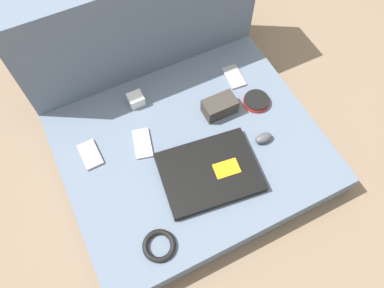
% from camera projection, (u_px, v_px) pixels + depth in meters
% --- Properties ---
extents(ground_plane, '(8.00, 8.00, 0.00)m').
position_uv_depth(ground_plane, '(192.00, 159.00, 1.50)').
color(ground_plane, '#7A6651').
extents(couch_seat, '(0.96, 0.78, 0.11)m').
position_uv_depth(couch_seat, '(192.00, 153.00, 1.45)').
color(couch_seat, slate).
rests_on(couch_seat, ground_plane).
extents(couch_backrest, '(0.96, 0.20, 0.54)m').
position_uv_depth(couch_backrest, '(137.00, 28.00, 1.47)').
color(couch_backrest, slate).
rests_on(couch_backrest, ground_plane).
extents(laptop, '(0.38, 0.30, 0.03)m').
position_uv_depth(laptop, '(209.00, 172.00, 1.34)').
color(laptop, black).
rests_on(laptop, couch_seat).
extents(computer_mouse, '(0.07, 0.04, 0.03)m').
position_uv_depth(computer_mouse, '(264.00, 138.00, 1.40)').
color(computer_mouse, '#4C4C51').
rests_on(computer_mouse, couch_seat).
extents(speaker_puck, '(0.10, 0.10, 0.02)m').
position_uv_depth(speaker_puck, '(256.00, 101.00, 1.49)').
color(speaker_puck, red).
rests_on(speaker_puck, couch_seat).
extents(phone_silver, '(0.07, 0.12, 0.01)m').
position_uv_depth(phone_silver, '(90.00, 155.00, 1.38)').
color(phone_silver, '#99999E').
rests_on(phone_silver, couch_seat).
extents(phone_black, '(0.08, 0.12, 0.01)m').
position_uv_depth(phone_black, '(234.00, 77.00, 1.56)').
color(phone_black, '#99999E').
rests_on(phone_black, couch_seat).
extents(phone_small, '(0.09, 0.13, 0.01)m').
position_uv_depth(phone_small, '(143.00, 143.00, 1.41)').
color(phone_small, '#B7B7BC').
rests_on(phone_small, couch_seat).
extents(camera_pouch, '(0.13, 0.08, 0.07)m').
position_uv_depth(camera_pouch, '(220.00, 106.00, 1.45)').
color(camera_pouch, '#38332D').
rests_on(camera_pouch, couch_seat).
extents(charger_brick, '(0.06, 0.06, 0.04)m').
position_uv_depth(charger_brick, '(136.00, 99.00, 1.48)').
color(charger_brick, silver).
rests_on(charger_brick, couch_seat).
extents(cable_coil, '(0.11, 0.11, 0.02)m').
position_uv_depth(cable_coil, '(159.00, 246.00, 1.22)').
color(cable_coil, black).
rests_on(cable_coil, couch_seat).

